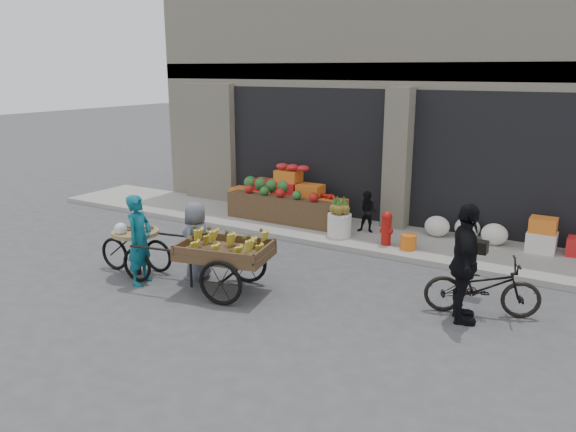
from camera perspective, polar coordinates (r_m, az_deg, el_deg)
The scene contains 15 objects.
ground at distance 9.05m, azimuth -0.59°, elevation -9.14°, with size 80.00×80.00×0.00m, color #424244.
sidewalk at distance 12.49m, azimuth 9.31°, elevation -2.23°, with size 18.00×2.20×0.12m, color gray.
building at distance 15.70m, azimuth 15.35°, elevation 13.16°, with size 14.00×6.45×7.00m.
fruit_display at distance 13.64m, azimuth 0.15°, elevation 2.07°, with size 3.10×1.12×1.24m.
pineapple_bin at distance 12.25m, azimuth 5.24°, elevation -0.92°, with size 0.52×0.52×0.50m, color silver.
fire_hydrant at distance 11.75m, azimuth 9.98°, elevation -1.09°, with size 0.22×0.22×0.71m.
orange_bucket at distance 11.61m, azimuth 12.14°, elevation -2.59°, with size 0.32×0.32×0.30m, color orange.
right_bay_goods at distance 12.31m, azimuth 21.80°, elevation -1.68°, with size 3.35×0.60×0.70m.
seated_person at distance 12.57m, azimuth 8.10°, elevation 0.41°, with size 0.45×0.35×0.93m, color black.
banana_cart at distance 9.41m, azimuth -6.75°, elevation -3.26°, with size 2.69×1.50×1.06m.
vendor_woman at distance 10.05m, azimuth -14.85°, elevation -2.35°, with size 0.58×0.38×1.59m, color #0E5B6D.
tricycle_cart at distance 10.56m, azimuth -15.19°, elevation -2.85°, with size 1.44×0.89×0.95m.
vendor_grey at distance 10.09m, azimuth -9.26°, elevation -2.50°, with size 0.69×0.45×1.41m, color slate.
bicycle at distance 9.10m, azimuth 19.13°, elevation -6.80°, with size 0.60×1.72×0.90m, color black.
cyclist at distance 8.61m, azimuth 17.51°, elevation -4.64°, with size 1.06×0.44×1.81m, color black.
Camera 1 is at (4.34, -7.05, 3.66)m, focal length 35.00 mm.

